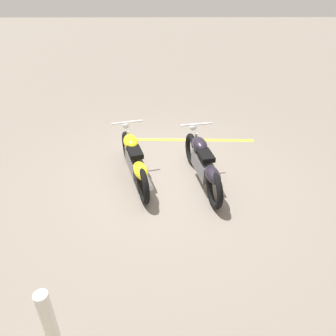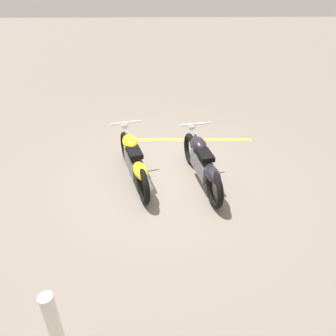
{
  "view_description": "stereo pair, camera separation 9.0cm",
  "coord_description": "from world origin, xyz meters",
  "views": [
    {
      "loc": [
        5.36,
        -0.06,
        3.48
      ],
      "look_at": [
        0.7,
        0.0,
        0.65
      ],
      "focal_mm": 33.64,
      "sensor_mm": 36.0,
      "label": 1
    },
    {
      "loc": [
        5.35,
        -0.15,
        3.48
      ],
      "look_at": [
        0.7,
        0.0,
        0.65
      ],
      "focal_mm": 33.64,
      "sensor_mm": 36.0,
      "label": 2
    }
  ],
  "objects": [
    {
      "name": "ground_plane",
      "position": [
        0.0,
        0.0,
        0.0
      ],
      "size": [
        60.0,
        60.0,
        0.0
      ],
      "primitive_type": "plane",
      "color": "slate"
    },
    {
      "name": "motorcycle_bright_foreground",
      "position": [
        0.09,
        -0.64,
        0.46
      ],
      "size": [
        2.17,
        0.84,
        1.04
      ],
      "rotation": [
        0.0,
        0.0,
        3.42
      ],
      "color": "black",
      "rests_on": "ground"
    },
    {
      "name": "parking_stripe_near",
      "position": [
        -1.71,
        0.56,
        0.0
      ],
      "size": [
        0.22,
        3.2,
        0.01
      ],
      "primitive_type": "cube",
      "rotation": [
        0.0,
        0.0,
        1.54
      ],
      "color": "yellow",
      "rests_on": "ground"
    },
    {
      "name": "motorcycle_dark_foreground",
      "position": [
        0.22,
        0.67,
        0.46
      ],
      "size": [
        2.21,
        0.73,
        1.04
      ],
      "rotation": [
        0.0,
        0.0,
        3.33
      ],
      "color": "black",
      "rests_on": "ground"
    },
    {
      "name": "bollard_post",
      "position": [
        3.46,
        -1.23,
        0.48
      ],
      "size": [
        0.14,
        0.14,
        0.96
      ],
      "primitive_type": "cylinder",
      "color": "white",
      "rests_on": "ground"
    }
  ]
}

